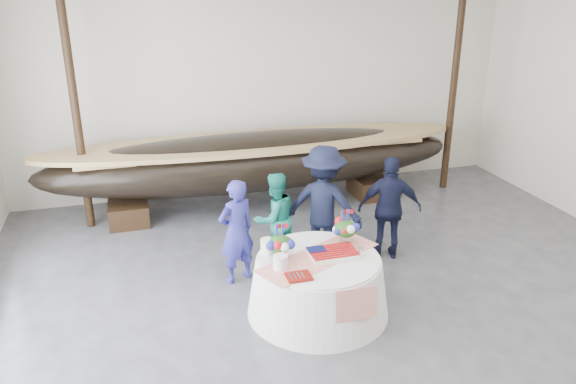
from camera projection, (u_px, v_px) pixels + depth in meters
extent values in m
cube|color=#3D3D42|center=(398.00, 363.00, 6.41)|extent=(10.00, 12.00, 0.01)
cube|color=silver|center=(267.00, 78.00, 10.97)|extent=(10.00, 0.02, 4.50)
cylinder|color=black|center=(74.00, 100.00, 9.10)|extent=(0.14, 0.14, 4.50)
cylinder|color=black|center=(454.00, 79.00, 10.92)|extent=(0.14, 0.14, 4.50)
cube|color=black|center=(129.00, 211.00, 10.02)|extent=(0.68, 0.88, 0.39)
cube|color=black|center=(370.00, 186.00, 11.23)|extent=(0.68, 0.88, 0.39)
ellipsoid|color=black|center=(256.00, 161.00, 10.36)|extent=(7.81, 1.56, 1.07)
cube|color=#9E7A4C|center=(255.00, 146.00, 10.25)|extent=(6.25, 1.02, 0.06)
cone|color=white|center=(318.00, 286.00, 7.27)|extent=(1.84, 1.84, 0.76)
cylinder|color=white|center=(319.00, 259.00, 7.13)|extent=(1.56, 1.56, 0.04)
cube|color=red|center=(319.00, 257.00, 7.12)|extent=(1.78, 1.23, 0.01)
cube|color=white|center=(333.00, 254.00, 7.13)|extent=(0.60, 0.40, 0.07)
cylinder|color=white|center=(280.00, 262.00, 6.81)|extent=(0.18, 0.18, 0.18)
cylinder|color=white|center=(267.00, 246.00, 7.22)|extent=(0.18, 0.18, 0.18)
cube|color=#670A09|center=(299.00, 277.00, 6.64)|extent=(0.30, 0.24, 0.03)
cone|color=silver|center=(361.00, 252.00, 7.13)|extent=(0.09, 0.09, 0.12)
imported|color=navy|center=(236.00, 231.00, 7.90)|extent=(0.66, 0.55, 1.54)
imported|color=#1B8D78|center=(275.00, 219.00, 8.43)|extent=(0.84, 0.74, 1.44)
imported|color=black|center=(323.00, 204.00, 8.44)|extent=(1.36, 1.20, 1.83)
imported|color=black|center=(390.00, 208.00, 8.55)|extent=(1.04, 0.68, 1.64)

